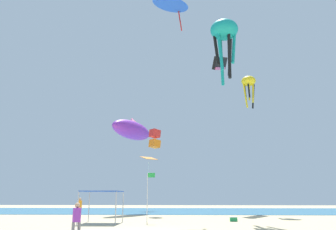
% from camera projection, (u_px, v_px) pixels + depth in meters
% --- Properties ---
extents(ocean_strip, '(110.00, 20.58, 0.03)m').
position_uv_depth(ocean_strip, '(167.00, 211.00, 45.19)').
color(ocean_strip, teal).
rests_on(ocean_strip, ground).
extents(canopy_tent, '(2.79, 2.97, 2.33)m').
position_uv_depth(canopy_tent, '(102.00, 193.00, 25.24)').
color(canopy_tent, '#B2B2B7').
rests_on(canopy_tent, ground).
extents(person_near_tent, '(0.43, 0.44, 1.80)m').
position_uv_depth(person_near_tent, '(80.00, 205.00, 33.22)').
color(person_near_tent, brown).
rests_on(person_near_tent, ground).
extents(person_leftmost, '(0.39, 0.39, 1.65)m').
position_uv_depth(person_leftmost, '(77.00, 217.00, 15.96)').
color(person_leftmost, slate).
rests_on(person_leftmost, ground).
extents(banner_flag, '(0.61, 0.06, 3.71)m').
position_uv_depth(banner_flag, '(148.00, 192.00, 25.60)').
color(banner_flag, silver).
rests_on(banner_flag, ground).
extents(cooler_box, '(0.57, 0.37, 0.35)m').
position_uv_depth(cooler_box, '(234.00, 219.00, 26.32)').
color(cooler_box, '#1E8C4C').
rests_on(cooler_box, ground).
extents(kite_octopus_teal, '(3.14, 3.14, 6.37)m').
position_uv_depth(kite_octopus_teal, '(224.00, 33.00, 32.70)').
color(kite_octopus_teal, teal).
extents(kite_box_red, '(1.40, 1.40, 2.10)m').
position_uv_depth(kite_box_red, '(155.00, 139.00, 37.17)').
color(kite_box_red, red).
extents(kite_diamond_orange, '(2.67, 2.66, 2.89)m').
position_uv_depth(kite_diamond_orange, '(149.00, 159.00, 47.13)').
color(kite_diamond_orange, orange).
extents(kite_inflatable_purple, '(5.58, 8.11, 3.02)m').
position_uv_depth(kite_inflatable_purple, '(132.00, 130.00, 41.29)').
color(kite_inflatable_purple, purple).
extents(kite_delta_blue, '(5.39, 5.38, 3.56)m').
position_uv_depth(kite_delta_blue, '(171.00, 2.00, 35.32)').
color(kite_delta_blue, blue).
extents(kite_parafoil_black, '(2.91, 6.07, 3.80)m').
position_uv_depth(kite_parafoil_black, '(220.00, 63.00, 48.69)').
color(kite_parafoil_black, black).
extents(kite_octopus_yellow, '(2.07, 2.07, 4.05)m').
position_uv_depth(kite_octopus_yellow, '(249.00, 83.00, 40.84)').
color(kite_octopus_yellow, yellow).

